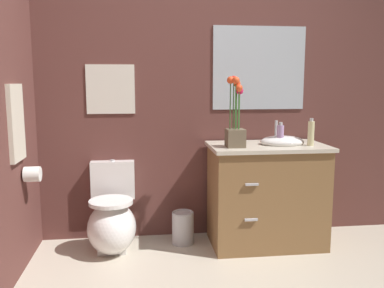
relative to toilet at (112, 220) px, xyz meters
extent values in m
cube|color=brown|center=(0.92, 0.30, 1.01)|extent=(4.12, 0.05, 2.50)
ellipsoid|color=white|center=(0.00, -0.05, -0.04)|extent=(0.38, 0.48, 0.40)
cube|color=white|center=(0.00, 0.00, -0.15)|extent=(0.22, 0.26, 0.18)
cube|color=white|center=(0.00, 0.24, 0.28)|extent=(0.36, 0.13, 0.32)
cylinder|color=white|center=(0.00, -0.07, 0.17)|extent=(0.34, 0.34, 0.03)
cylinder|color=#B7B7BC|center=(0.00, 0.24, 0.44)|extent=(0.04, 0.04, 0.02)
cube|color=brown|center=(1.25, -0.03, 0.16)|extent=(0.90, 0.52, 0.80)
cube|color=beige|center=(1.25, -0.03, 0.58)|extent=(0.94, 0.56, 0.03)
ellipsoid|color=white|center=(1.37, -0.03, 0.61)|extent=(0.36, 0.26, 0.10)
cylinder|color=#B7B7BC|center=(1.37, 0.13, 0.68)|extent=(0.02, 0.02, 0.18)
cube|color=#B7B7BC|center=(1.05, -0.30, 0.34)|extent=(0.10, 0.02, 0.02)
cube|color=#B7B7BC|center=(1.05, -0.30, 0.06)|extent=(0.10, 0.02, 0.02)
cube|color=brown|center=(0.97, -0.11, 0.66)|extent=(0.14, 0.14, 0.14)
cylinder|color=#386B2D|center=(0.99, -0.11, 0.88)|extent=(0.01, 0.01, 0.29)
sphere|color=#E01E51|center=(0.99, -0.11, 1.02)|extent=(0.06, 0.06, 0.06)
cylinder|color=#386B2D|center=(0.98, -0.08, 0.91)|extent=(0.01, 0.01, 0.35)
sphere|color=#EA4C23|center=(0.98, -0.08, 1.08)|extent=(0.06, 0.06, 0.06)
cylinder|color=#386B2D|center=(0.95, -0.09, 0.92)|extent=(0.01, 0.01, 0.38)
sphere|color=red|center=(0.95, -0.09, 1.11)|extent=(0.06, 0.06, 0.06)
cylinder|color=#386B2D|center=(0.92, -0.11, 0.92)|extent=(0.01, 0.01, 0.37)
sphere|color=#EA4C23|center=(0.92, -0.11, 1.10)|extent=(0.06, 0.06, 0.06)
cylinder|color=#386B2D|center=(0.95, -0.15, 0.92)|extent=(0.01, 0.01, 0.37)
sphere|color=#EA4C23|center=(0.95, -0.15, 1.10)|extent=(0.06, 0.06, 0.06)
cylinder|color=#386B2D|center=(0.98, -0.14, 0.89)|extent=(0.01, 0.01, 0.31)
sphere|color=#EA4C23|center=(0.98, -0.14, 1.05)|extent=(0.06, 0.06, 0.06)
cylinder|color=#B28CBF|center=(1.34, -0.07, 0.67)|extent=(0.06, 0.06, 0.16)
cylinder|color=#B7B7BC|center=(1.34, -0.07, 0.76)|extent=(0.03, 0.03, 0.02)
cylinder|color=beige|center=(1.58, -0.11, 0.69)|extent=(0.05, 0.05, 0.19)
cylinder|color=#B7B7BC|center=(1.58, -0.11, 0.80)|extent=(0.03, 0.03, 0.02)
cylinder|color=#B7B7BC|center=(0.57, 0.06, -0.11)|extent=(0.18, 0.18, 0.26)
torus|color=#B7B7BC|center=(0.57, 0.06, 0.02)|extent=(0.18, 0.18, 0.01)
cube|color=silver|center=(0.00, 0.27, 1.03)|extent=(0.39, 0.01, 0.40)
cube|color=#B2BCC6|center=(1.25, 0.27, 1.21)|extent=(0.80, 0.01, 0.70)
cube|color=beige|center=(-0.59, -0.31, 0.82)|extent=(0.03, 0.28, 0.52)
cylinder|color=white|center=(-0.54, -0.20, 0.44)|extent=(0.11, 0.11, 0.11)
camera|label=1|loc=(0.24, -3.20, 1.09)|focal=38.58mm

